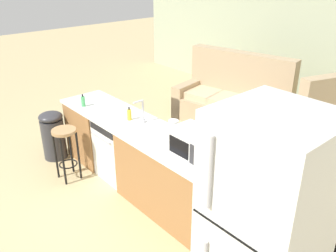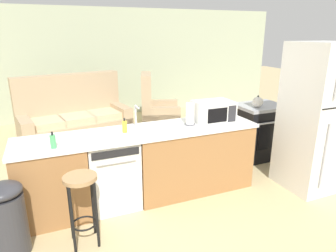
{
  "view_description": "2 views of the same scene",
  "coord_description": "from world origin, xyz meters",
  "px_view_note": "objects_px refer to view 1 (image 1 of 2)",
  "views": [
    {
      "loc": [
        3.37,
        -2.32,
        2.73
      ],
      "look_at": [
        0.57,
        0.11,
        1.01
      ],
      "focal_mm": 38.0,
      "sensor_mm": 36.0,
      "label": 1
    },
    {
      "loc": [
        -0.87,
        -3.27,
        2.03
      ],
      "look_at": [
        0.57,
        0.22,
        0.84
      ],
      "focal_mm": 32.0,
      "sensor_mm": 36.0,
      "label": 2
    }
  ],
  "objects_px": {
    "trash_bin": "(53,135)",
    "dish_soap_bottle": "(83,101)",
    "dishwasher": "(122,148)",
    "refrigerator": "(262,238)",
    "soap_bottle": "(129,115)",
    "bar_stool": "(66,144)",
    "stove_range": "(325,226)",
    "microwave": "(195,143)",
    "kettle": "(312,176)",
    "paper_towel_roll": "(173,133)",
    "couch": "(233,102)",
    "armchair": "(328,134)"
  },
  "relations": [
    {
      "from": "trash_bin",
      "to": "dish_soap_bottle",
      "type": "bearing_deg",
      "value": 32.43
    },
    {
      "from": "dishwasher",
      "to": "refrigerator",
      "type": "relative_size",
      "value": 0.44
    },
    {
      "from": "soap_bottle",
      "to": "bar_stool",
      "type": "xyz_separation_m",
      "value": [
        -0.61,
        -0.63,
        -0.44
      ]
    },
    {
      "from": "stove_range",
      "to": "dish_soap_bottle",
      "type": "height_order",
      "value": "dish_soap_bottle"
    },
    {
      "from": "microwave",
      "to": "bar_stool",
      "type": "xyz_separation_m",
      "value": [
        -1.79,
        -0.61,
        -0.5
      ]
    },
    {
      "from": "kettle",
      "to": "paper_towel_roll",
      "type": "bearing_deg",
      "value": -163.4
    },
    {
      "from": "bar_stool",
      "to": "couch",
      "type": "relative_size",
      "value": 0.35
    },
    {
      "from": "stove_range",
      "to": "armchair",
      "type": "distance_m",
      "value": 2.39
    },
    {
      "from": "soap_bottle",
      "to": "bar_stool",
      "type": "height_order",
      "value": "soap_bottle"
    },
    {
      "from": "dishwasher",
      "to": "kettle",
      "type": "xyz_separation_m",
      "value": [
        2.43,
        0.42,
        0.56
      ]
    },
    {
      "from": "paper_towel_roll",
      "to": "trash_bin",
      "type": "bearing_deg",
      "value": -166.77
    },
    {
      "from": "dish_soap_bottle",
      "to": "couch",
      "type": "xyz_separation_m",
      "value": [
        0.44,
        2.76,
        -0.58
      ]
    },
    {
      "from": "dishwasher",
      "to": "kettle",
      "type": "bearing_deg",
      "value": 9.85
    },
    {
      "from": "bar_stool",
      "to": "couch",
      "type": "bearing_deg",
      "value": 85.62
    },
    {
      "from": "paper_towel_roll",
      "to": "bar_stool",
      "type": "height_order",
      "value": "paper_towel_roll"
    },
    {
      "from": "refrigerator",
      "to": "couch",
      "type": "xyz_separation_m",
      "value": [
        -2.78,
        3.12,
        -0.57
      ]
    },
    {
      "from": "stove_range",
      "to": "dish_soap_bottle",
      "type": "xyz_separation_m",
      "value": [
        -3.21,
        -0.74,
        0.52
      ]
    },
    {
      "from": "soap_bottle",
      "to": "trash_bin",
      "type": "bearing_deg",
      "value": -158.12
    },
    {
      "from": "dish_soap_bottle",
      "to": "armchair",
      "type": "bearing_deg",
      "value": 52.97
    },
    {
      "from": "refrigerator",
      "to": "paper_towel_roll",
      "type": "xyz_separation_m",
      "value": [
        -1.56,
        0.56,
        0.07
      ]
    },
    {
      "from": "dishwasher",
      "to": "armchair",
      "type": "relative_size",
      "value": 0.7
    },
    {
      "from": "paper_towel_roll",
      "to": "couch",
      "type": "bearing_deg",
      "value": 115.38
    },
    {
      "from": "bar_stool",
      "to": "couch",
      "type": "distance_m",
      "value": 3.19
    },
    {
      "from": "dishwasher",
      "to": "trash_bin",
      "type": "relative_size",
      "value": 1.14
    },
    {
      "from": "microwave",
      "to": "paper_towel_roll",
      "type": "relative_size",
      "value": 1.77
    },
    {
      "from": "paper_towel_roll",
      "to": "couch",
      "type": "height_order",
      "value": "couch"
    },
    {
      "from": "armchair",
      "to": "refrigerator",
      "type": "bearing_deg",
      "value": -72.33
    },
    {
      "from": "bar_stool",
      "to": "trash_bin",
      "type": "relative_size",
      "value": 1.0
    },
    {
      "from": "stove_range",
      "to": "armchair",
      "type": "xyz_separation_m",
      "value": [
        -1.03,
        2.15,
        -0.1
      ]
    },
    {
      "from": "paper_towel_roll",
      "to": "kettle",
      "type": "bearing_deg",
      "value": 16.6
    },
    {
      "from": "couch",
      "to": "dishwasher",
      "type": "bearing_deg",
      "value": -86.07
    },
    {
      "from": "stove_range",
      "to": "kettle",
      "type": "height_order",
      "value": "kettle"
    },
    {
      "from": "refrigerator",
      "to": "trash_bin",
      "type": "height_order",
      "value": "refrigerator"
    },
    {
      "from": "refrigerator",
      "to": "soap_bottle",
      "type": "xyz_separation_m",
      "value": [
        -2.41,
        0.57,
        0.01
      ]
    },
    {
      "from": "dish_soap_bottle",
      "to": "armchair",
      "type": "distance_m",
      "value": 3.67
    },
    {
      "from": "refrigerator",
      "to": "microwave",
      "type": "height_order",
      "value": "refrigerator"
    },
    {
      "from": "microwave",
      "to": "paper_towel_roll",
      "type": "xyz_separation_m",
      "value": [
        -0.34,
        0.01,
        -0.0
      ]
    },
    {
      "from": "refrigerator",
      "to": "dishwasher",
      "type": "bearing_deg",
      "value": 168.07
    },
    {
      "from": "dishwasher",
      "to": "refrigerator",
      "type": "bearing_deg",
      "value": -11.93
    },
    {
      "from": "refrigerator",
      "to": "trash_bin",
      "type": "xyz_separation_m",
      "value": [
        -3.69,
        0.06,
        -0.58
      ]
    },
    {
      "from": "refrigerator",
      "to": "bar_stool",
      "type": "height_order",
      "value": "refrigerator"
    },
    {
      "from": "couch",
      "to": "armchair",
      "type": "distance_m",
      "value": 1.75
    },
    {
      "from": "paper_towel_roll",
      "to": "soap_bottle",
      "type": "relative_size",
      "value": 1.6
    },
    {
      "from": "stove_range",
      "to": "microwave",
      "type": "height_order",
      "value": "microwave"
    },
    {
      "from": "paper_towel_roll",
      "to": "microwave",
      "type": "bearing_deg",
      "value": -1.38
    },
    {
      "from": "soap_bottle",
      "to": "armchair",
      "type": "height_order",
      "value": "armchair"
    },
    {
      "from": "dish_soap_bottle",
      "to": "refrigerator",
      "type": "bearing_deg",
      "value": -6.38
    },
    {
      "from": "dish_soap_bottle",
      "to": "soap_bottle",
      "type": "bearing_deg",
      "value": 14.67
    },
    {
      "from": "dishwasher",
      "to": "soap_bottle",
      "type": "distance_m",
      "value": 0.58
    },
    {
      "from": "microwave",
      "to": "bar_stool",
      "type": "bearing_deg",
      "value": -161.34
    }
  ]
}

